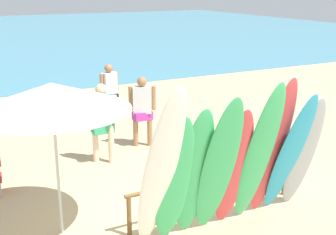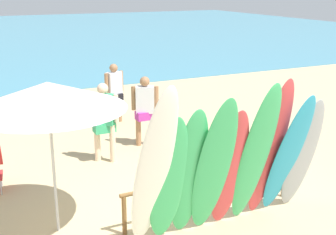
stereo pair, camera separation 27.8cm
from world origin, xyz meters
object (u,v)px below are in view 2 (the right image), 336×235
at_px(surfboard_white_0, 153,171).
at_px(surfboard_green_1, 168,181).
at_px(beachgoer_photographing, 104,117).
at_px(surfboard_green_3, 214,168).
at_px(surfboard_rack, 211,184).
at_px(surfboard_red_6, 270,150).
at_px(surfboard_grey_8, 302,155).
at_px(surfboard_green_2, 189,175).
at_px(surfboard_green_5, 255,156).
at_px(surfboard_red_4, 229,170).
at_px(surfboard_teal_7, 288,156).
at_px(beachgoer_by_water, 114,89).
at_px(beach_umbrella, 48,96).
at_px(beachgoer_near_rack, 145,106).

bearing_deg(surfboard_white_0, surfboard_green_1, 17.71).
bearing_deg(beachgoer_photographing, surfboard_green_3, 134.33).
bearing_deg(surfboard_green_1, surfboard_rack, 29.36).
relative_size(surfboard_rack, surfboard_red_6, 1.26).
bearing_deg(surfboard_green_1, surfboard_grey_8, 2.17).
xyz_separation_m(surfboard_green_2, surfboard_red_6, (1.38, -0.01, 0.14)).
bearing_deg(surfboard_green_5, surfboard_red_6, 10.09).
relative_size(surfboard_red_4, surfboard_teal_7, 0.92).
bearing_deg(surfboard_teal_7, surfboard_red_4, 172.07).
xyz_separation_m(surfboard_white_0, beachgoer_by_water, (1.51, 6.07, -0.33)).
relative_size(beachgoer_photographing, beachgoer_by_water, 1.05).
height_order(surfboard_teal_7, surfboard_grey_8, surfboard_teal_7).
distance_m(surfboard_green_5, surfboard_grey_8, 1.03).
distance_m(surfboard_rack, beachgoer_by_water, 5.43).
bearing_deg(beachgoer_photographing, surfboard_white_0, 119.26).
distance_m(surfboard_grey_8, beachgoer_photographing, 4.06).
distance_m(surfboard_rack, surfboard_green_5, 0.96).
bearing_deg(surfboard_red_6, surfboard_green_3, -175.37).
height_order(surfboard_rack, surfboard_green_1, surfboard_green_1).
distance_m(surfboard_green_1, beachgoer_photographing, 3.45).
bearing_deg(surfboard_green_5, surfboard_green_1, 174.54).
distance_m(surfboard_teal_7, beachgoer_photographing, 3.95).
bearing_deg(beachgoer_photographing, surfboard_green_1, 123.43).
distance_m(surfboard_green_1, beach_umbrella, 2.04).
relative_size(surfboard_grey_8, beachgoer_near_rack, 1.24).
relative_size(surfboard_white_0, beach_umbrella, 1.14).
xyz_separation_m(surfboard_green_2, surfboard_teal_7, (1.70, -0.04, 0.01)).
bearing_deg(surfboard_green_2, beachgoer_photographing, 96.76).
height_order(surfboard_rack, surfboard_teal_7, surfboard_teal_7).
bearing_deg(surfboard_grey_8, surfboard_red_6, -179.19).
relative_size(surfboard_rack, surfboard_green_5, 1.26).
bearing_deg(surfboard_red_4, beach_umbrella, 159.20).
relative_size(surfboard_white_0, surfboard_red_6, 1.08).
height_order(surfboard_teal_7, beachgoer_near_rack, surfboard_teal_7).
bearing_deg(beachgoer_photographing, beach_umbrella, 93.77).
bearing_deg(surfboard_green_2, beachgoer_near_rack, 80.37).
bearing_deg(surfboard_green_5, surfboard_green_3, 178.06).
relative_size(surfboard_white_0, surfboard_green_2, 1.22).
bearing_deg(surfboard_white_0, surfboard_teal_7, -3.30).
xyz_separation_m(surfboard_rack, surfboard_red_6, (0.68, -0.55, 0.65)).
xyz_separation_m(surfboard_green_2, surfboard_red_4, (0.67, 0.01, -0.05)).
xyz_separation_m(surfboard_green_3, beachgoer_near_rack, (0.63, 4.06, -0.18)).
xyz_separation_m(surfboard_green_3, surfboard_red_4, (0.32, 0.09, -0.12)).
height_order(beachgoer_by_water, beach_umbrella, beach_umbrella).
bearing_deg(beachgoer_photographing, surfboard_green_5, 145.21).
relative_size(surfboard_red_6, surfboard_grey_8, 1.21).
bearing_deg(beachgoer_by_water, surfboard_green_3, 63.34).
bearing_deg(surfboard_rack, beachgoer_near_rack, 85.23).
relative_size(surfboard_white_0, beachgoer_by_water, 1.65).
relative_size(surfboard_green_1, surfboard_red_6, 0.85).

